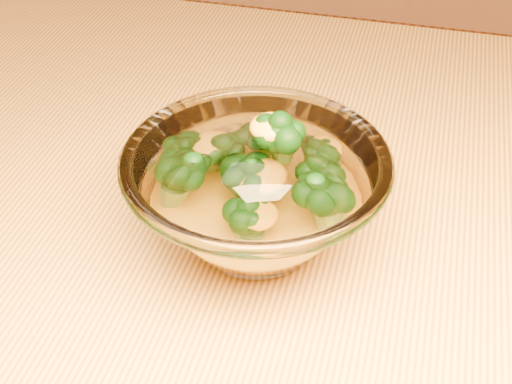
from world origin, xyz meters
TOP-DOWN VIEW (x-y plane):
  - table at (0.00, 0.00)m, footprint 1.20×0.80m
  - glass_bowl at (0.10, -0.02)m, footprint 0.20×0.20m
  - cheese_sauce at (0.10, -0.02)m, footprint 0.11×0.11m
  - broccoli_heap at (0.09, -0.01)m, footprint 0.14×0.11m

SIDE VIEW (x-z plane):
  - table at x=0.00m, z-range 0.28..1.03m
  - cheese_sauce at x=0.10m, z-range 0.76..0.79m
  - glass_bowl at x=0.10m, z-range 0.75..0.84m
  - broccoli_heap at x=0.09m, z-range 0.77..0.85m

